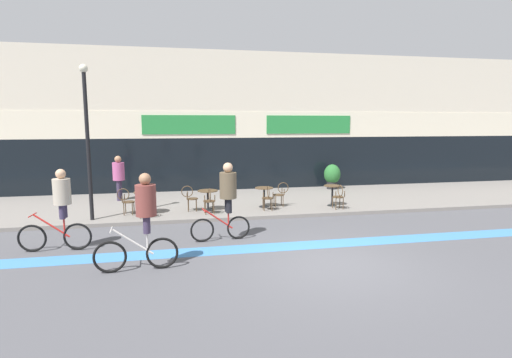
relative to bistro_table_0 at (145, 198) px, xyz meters
name	(u,v)px	position (x,y,z in m)	size (l,w,h in m)	color
ground_plane	(331,265)	(4.49, -5.61, -0.67)	(120.00, 120.00, 0.00)	#4C4C51
sidewalk_slab	(263,201)	(4.49, 1.64, -0.61)	(40.00, 5.50, 0.12)	slate
storefront_facade	(244,123)	(4.49, 6.36, 2.52)	(40.00, 4.06, 6.42)	beige
bike_lane_stripe	(310,245)	(4.49, -4.09, -0.67)	(36.00, 0.70, 0.01)	#3D7AB7
bistro_table_0	(145,198)	(0.00, 0.00, 0.00)	(0.76, 0.76, 0.76)	black
bistro_table_1	(208,196)	(2.13, 0.15, -0.04)	(0.72, 0.72, 0.71)	black
bistro_table_2	(264,193)	(4.21, 0.29, -0.03)	(0.67, 0.67, 0.73)	black
bistro_table_3	(332,191)	(6.77, 0.01, -0.01)	(0.64, 0.64, 0.77)	black
cafe_chair_0_near	(144,202)	(0.01, -0.63, -0.03)	(0.43, 0.59, 0.90)	#4C3823
cafe_chair_0_side	(126,200)	(-0.63, 0.01, -0.03)	(0.59, 0.43, 0.90)	#4C3823
cafe_chair_1_near	(209,199)	(2.14, -0.47, -0.03)	(0.42, 0.59, 0.90)	#4C3823
cafe_chair_1_side	(190,196)	(1.51, 0.16, -0.03)	(0.59, 0.43, 0.90)	#4C3823
cafe_chair_2_near	(268,196)	(4.21, -0.34, -0.03)	(0.43, 0.59, 0.90)	#4C3823
cafe_chair_2_side	(281,193)	(4.84, 0.28, -0.03)	(0.58, 0.41, 0.90)	#4C3823
cafe_chair_3_near	(339,195)	(6.77, -0.62, -0.03)	(0.41, 0.58, 0.90)	#4C3823
planter_pot	(332,176)	(8.23, 3.65, 0.08)	(0.76, 0.76, 1.15)	#232326
lamp_post	(87,131)	(-1.63, -0.54, 2.28)	(0.26, 0.26, 4.87)	black
cyclist_0	(227,194)	(2.39, -3.20, 0.61)	(1.66, 0.55, 2.15)	black
cyclist_1	(60,205)	(-1.81, -3.31, 0.51)	(1.79, 0.50, 2.08)	black
cyclist_2	(143,215)	(0.34, -5.10, 0.57)	(1.81, 0.51, 2.15)	black
pedestrian_near_end	(119,174)	(-1.20, 2.69, 0.51)	(0.53, 0.53, 1.79)	#382D47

